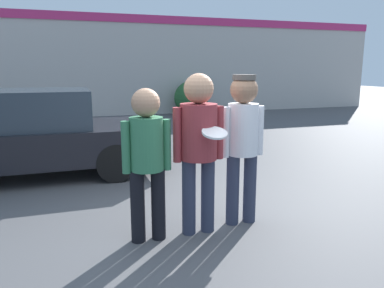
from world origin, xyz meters
The scene contains 7 objects.
ground_plane centered at (0.00, 0.00, 0.00)m, with size 56.00×56.00×0.00m, color #4C4C4F.
storefront_building centered at (0.00, 10.76, 1.92)m, with size 24.00×0.22×3.77m.
person_left centered at (-0.62, -0.20, 0.94)m, with size 0.51×0.34×1.61m.
person_middle_with_frisbee centered at (-0.06, -0.19, 1.06)m, with size 0.56×0.60×1.75m.
person_right centered at (0.51, -0.09, 1.05)m, with size 0.51×0.34×1.73m.
parked_car_near centered at (-2.10, 2.85, 0.72)m, with size 4.49×1.84×1.45m.
shrub centered at (3.21, 9.92, 0.66)m, with size 1.32×1.32×1.32m.
Camera 1 is at (-1.36, -3.87, 1.80)m, focal length 35.00 mm.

